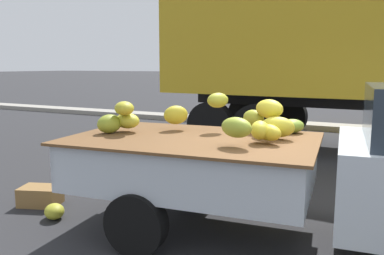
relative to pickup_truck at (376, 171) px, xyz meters
The scene contains 5 objects.
ground 0.99m from the pickup_truck, behind, with size 220.00×220.00×0.00m, color #28282B.
curb_strip 8.13m from the pickup_truck, 93.25° to the left, with size 80.00×0.80×0.16m, color gray.
pickup_truck is the anchor object (origin of this frame).
fallen_banana_bunch_near_tailgate 3.70m from the pickup_truck, 169.43° to the right, with size 0.30×0.24×0.19m, color gold.
produce_crate 4.18m from the pickup_truck, behind, with size 0.52×0.36×0.25m, color olive.
Camera 1 is at (0.52, -4.12, 1.88)m, focal length 37.13 mm.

